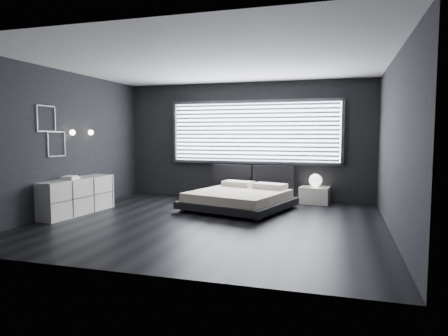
% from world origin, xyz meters
% --- Properties ---
extents(room, '(6.04, 6.00, 2.80)m').
position_xyz_m(room, '(0.00, 0.00, 1.40)').
color(room, black).
rests_on(room, ground).
extents(window, '(4.14, 0.09, 1.52)m').
position_xyz_m(window, '(0.20, 2.70, 1.61)').
color(window, white).
rests_on(window, ground).
extents(headboard, '(1.96, 0.16, 0.52)m').
position_xyz_m(headboard, '(0.18, 2.64, 0.57)').
color(headboard, black).
rests_on(headboard, ground).
extents(sconce_near, '(0.18, 0.11, 0.11)m').
position_xyz_m(sconce_near, '(-2.88, 0.05, 1.60)').
color(sconce_near, silver).
rests_on(sconce_near, ground).
extents(sconce_far, '(0.18, 0.11, 0.11)m').
position_xyz_m(sconce_far, '(-2.88, 0.65, 1.60)').
color(sconce_far, silver).
rests_on(sconce_far, ground).
extents(wall_art_upper, '(0.01, 0.48, 0.48)m').
position_xyz_m(wall_art_upper, '(-2.98, -0.55, 1.85)').
color(wall_art_upper, '#47474C').
rests_on(wall_art_upper, ground).
extents(wall_art_lower, '(0.01, 0.48, 0.48)m').
position_xyz_m(wall_art_lower, '(-2.98, -0.30, 1.38)').
color(wall_art_lower, '#47474C').
rests_on(wall_art_lower, ground).
extents(bed, '(2.37, 2.31, 0.50)m').
position_xyz_m(bed, '(0.19, 1.30, 0.23)').
color(bed, black).
rests_on(bed, ground).
extents(nightstand, '(0.69, 0.59, 0.38)m').
position_xyz_m(nightstand, '(1.66, 2.50, 0.19)').
color(nightstand, silver).
rests_on(nightstand, ground).
extents(orb_lamp, '(0.29, 0.29, 0.29)m').
position_xyz_m(orb_lamp, '(1.67, 2.54, 0.52)').
color(orb_lamp, white).
rests_on(orb_lamp, nightstand).
extents(dresser, '(0.66, 1.79, 0.70)m').
position_xyz_m(dresser, '(-2.78, -0.05, 0.35)').
color(dresser, silver).
rests_on(dresser, ground).
extents(book_stack, '(0.30, 0.36, 0.07)m').
position_xyz_m(book_stack, '(-2.77, -0.22, 0.73)').
color(book_stack, silver).
rests_on(book_stack, dresser).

